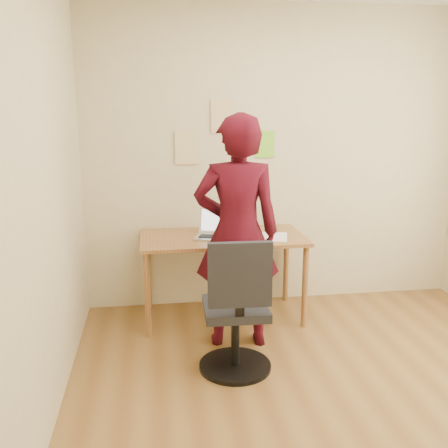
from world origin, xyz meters
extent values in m
cube|color=brown|center=(0.00, 0.00, -0.02)|extent=(3.50, 3.50, 0.04)
cube|color=beige|center=(0.00, 1.77, 1.35)|extent=(3.50, 0.04, 2.70)
cube|color=beige|center=(-1.77, 0.00, 1.35)|extent=(0.04, 3.50, 2.70)
cube|color=#996434|center=(-0.55, 1.38, 0.72)|extent=(1.40, 0.70, 0.03)
cylinder|color=#996434|center=(-1.20, 1.08, 0.35)|extent=(0.05, 0.05, 0.71)
cylinder|color=#996434|center=(0.10, 1.08, 0.35)|extent=(0.05, 0.05, 0.71)
cylinder|color=#996434|center=(-1.20, 1.68, 0.35)|extent=(0.05, 0.05, 0.71)
cylinder|color=#996434|center=(0.10, 1.68, 0.35)|extent=(0.05, 0.05, 0.71)
cube|color=silver|center=(-0.63, 1.32, 0.75)|extent=(0.37, 0.31, 0.01)
cube|color=black|center=(-0.63, 1.32, 0.76)|extent=(0.29, 0.20, 0.00)
cube|color=silver|center=(-0.59, 1.46, 0.86)|extent=(0.32, 0.16, 0.22)
cube|color=white|center=(-0.59, 1.46, 0.86)|extent=(0.28, 0.14, 0.18)
cube|color=white|center=(-0.12, 1.30, 0.74)|extent=(0.29, 0.36, 0.00)
cube|color=black|center=(-0.33, 1.17, 0.74)|extent=(0.10, 0.13, 0.01)
cube|color=#3F4C59|center=(-0.33, 1.17, 0.75)|extent=(0.08, 0.11, 0.00)
cube|color=#E0C186|center=(-0.83, 1.74, 1.47)|extent=(0.21, 0.00, 0.30)
cube|color=#E0C186|center=(-0.50, 1.74, 1.74)|extent=(0.21, 0.00, 0.30)
cube|color=#82DB31|center=(-0.12, 1.74, 1.49)|extent=(0.18, 0.00, 0.24)
cube|color=black|center=(-0.59, 0.49, 0.46)|extent=(0.45, 0.45, 0.06)
cube|color=black|center=(-0.60, 0.28, 0.77)|extent=(0.42, 0.06, 0.44)
cube|color=black|center=(-0.60, 0.29, 0.55)|extent=(0.06, 0.04, 0.12)
cylinder|color=black|center=(-0.59, 0.49, 0.22)|extent=(0.06, 0.06, 0.44)
cylinder|color=black|center=(-0.59, 0.49, 0.01)|extent=(0.51, 0.51, 0.03)
imported|color=#3C0812|center=(-0.52, 0.89, 0.89)|extent=(0.69, 0.49, 1.78)
camera|label=1|loc=(-1.13, -2.70, 1.83)|focal=40.00mm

